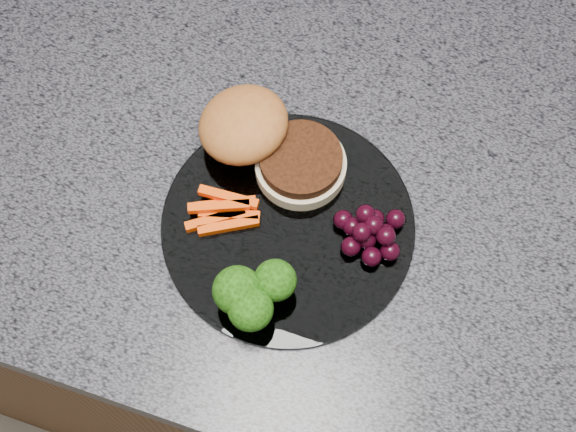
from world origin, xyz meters
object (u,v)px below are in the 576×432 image
object	(u,v)px
plate	(288,225)
burger	(264,141)
island_cabinet	(315,301)

from	to	relation	value
plate	burger	world-z (taller)	burger
plate	burger	size ratio (longest dim) A/B	1.56
island_cabinet	burger	distance (m)	0.50
plate	burger	distance (m)	0.09
burger	island_cabinet	bearing A→B (deg)	8.03
plate	island_cabinet	bearing A→B (deg)	76.02
island_cabinet	plate	distance (m)	0.48
island_cabinet	burger	size ratio (longest dim) A/B	7.18
plate	burger	bearing A→B (deg)	125.18
island_cabinet	burger	bearing A→B (deg)	-174.48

